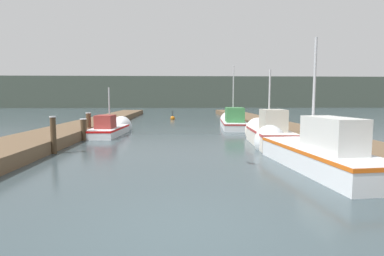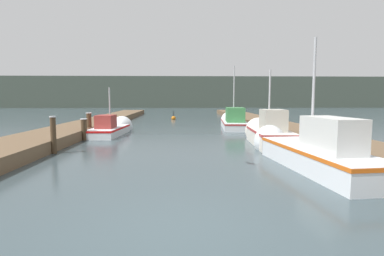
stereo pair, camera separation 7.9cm
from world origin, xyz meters
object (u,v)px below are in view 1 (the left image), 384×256
(channel_buoy, at_px, (173,118))
(fishing_boat_3, at_px, (232,121))
(fishing_boat_0, at_px, (308,150))
(mooring_piling_2, at_px, (84,129))
(fishing_boat_2, at_px, (112,128))
(mooring_piling_0, at_px, (89,124))
(fishing_boat_1, at_px, (268,133))
(mooring_piling_1, at_px, (53,135))

(channel_buoy, bearing_deg, fishing_boat_3, -60.35)
(fishing_boat_0, bearing_deg, channel_buoy, 97.65)
(fishing_boat_3, relative_size, channel_buoy, 6.82)
(mooring_piling_2, bearing_deg, fishing_boat_3, 36.14)
(fishing_boat_2, relative_size, mooring_piling_0, 3.86)
(fishing_boat_1, relative_size, mooring_piling_0, 3.70)
(fishing_boat_1, height_order, channel_buoy, fishing_boat_1)
(mooring_piling_1, bearing_deg, mooring_piling_2, 89.74)
(mooring_piling_0, xyz_separation_m, mooring_piling_2, (0.23, -1.60, -0.11))
(fishing_boat_1, distance_m, fishing_boat_2, 9.04)
(mooring_piling_1, height_order, channel_buoy, mooring_piling_1)
(mooring_piling_1, bearing_deg, fishing_boat_3, 48.81)
(fishing_boat_3, height_order, mooring_piling_2, fishing_boat_3)
(fishing_boat_0, bearing_deg, mooring_piling_0, 134.63)
(fishing_boat_0, distance_m, fishing_boat_3, 12.31)
(fishing_boat_0, bearing_deg, fishing_boat_2, 127.64)
(fishing_boat_2, bearing_deg, fishing_boat_0, -43.39)
(mooring_piling_1, bearing_deg, fishing_boat_2, 82.32)
(fishing_boat_2, bearing_deg, mooring_piling_1, -94.16)
(mooring_piling_2, xyz_separation_m, channel_buoy, (4.14, 14.22, -0.42))
(fishing_boat_2, xyz_separation_m, mooring_piling_0, (-1.04, -0.99, 0.33))
(fishing_boat_1, relative_size, mooring_piling_2, 4.44)
(mooring_piling_0, xyz_separation_m, channel_buoy, (4.37, 12.62, -0.53))
(fishing_boat_3, distance_m, mooring_piling_0, 10.05)
(fishing_boat_3, height_order, channel_buoy, fishing_boat_3)
(fishing_boat_2, height_order, fishing_boat_3, fishing_boat_3)
(fishing_boat_0, distance_m, fishing_boat_1, 4.59)
(mooring_piling_0, bearing_deg, mooring_piling_2, -81.92)
(fishing_boat_0, bearing_deg, mooring_piling_2, 140.43)
(fishing_boat_0, height_order, fishing_boat_1, fishing_boat_0)
(mooring_piling_0, height_order, channel_buoy, mooring_piling_0)
(fishing_boat_2, bearing_deg, mooring_piling_2, -103.96)
(fishing_boat_2, distance_m, fishing_boat_3, 8.67)
(mooring_piling_1, bearing_deg, fishing_boat_1, 13.68)
(fishing_boat_2, bearing_deg, mooring_piling_0, -132.91)
(fishing_boat_2, xyz_separation_m, mooring_piling_2, (-0.82, -2.59, 0.22))
(mooring_piling_0, bearing_deg, channel_buoy, 70.90)
(fishing_boat_1, relative_size, channel_buoy, 5.15)
(fishing_boat_1, xyz_separation_m, mooring_piling_1, (-8.94, -2.17, 0.22))
(fishing_boat_0, relative_size, mooring_piling_2, 5.72)
(fishing_boat_2, relative_size, mooring_piling_2, 4.64)
(fishing_boat_0, relative_size, fishing_boat_1, 1.29)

